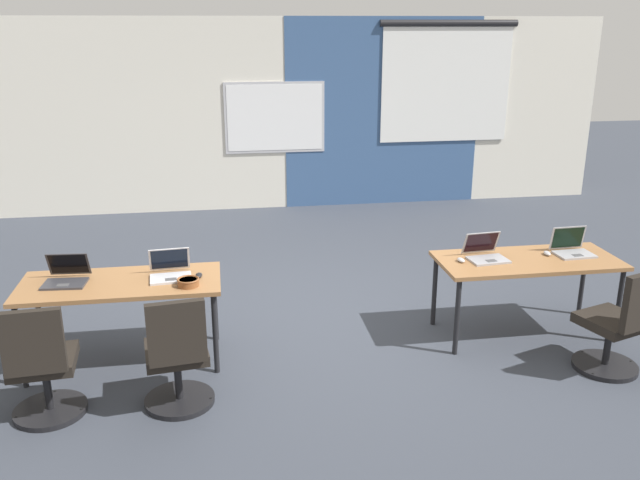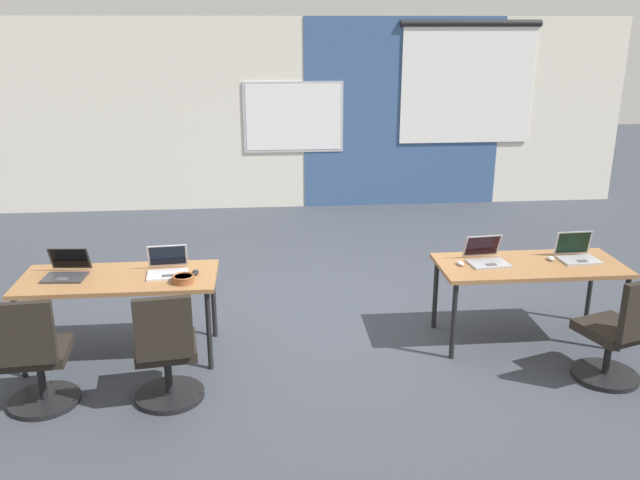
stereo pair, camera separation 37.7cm
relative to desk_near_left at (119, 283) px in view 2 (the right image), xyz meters
name	(u,v)px [view 2 (the right image)]	position (x,y,z in m)	size (l,w,h in m)	color
ground_plane	(323,318)	(1.75, 0.60, -0.66)	(24.00, 24.00, 0.00)	#383D47
back_wall_assembly	(301,114)	(1.82, 4.80, 0.75)	(10.00, 0.27, 2.80)	silver
desk_near_left	(119,283)	(0.00, 0.00, 0.00)	(1.60, 0.70, 0.72)	olive
desk_near_right	(529,270)	(3.50, 0.00, 0.00)	(1.60, 0.70, 0.72)	olive
laptop_near_left_inner	(168,268)	(0.40, 0.04, 0.11)	(0.35, 0.34, 0.22)	silver
mouse_near_left_inner	(195,272)	(0.63, 0.00, 0.08)	(0.07, 0.11, 0.03)	black
chair_near_left_inner	(167,357)	(0.47, -0.79, -0.28)	(0.52, 0.56, 0.92)	black
laptop_near_right_end	(577,254)	(3.95, 0.07, 0.11)	(0.34, 0.29, 0.24)	#9E9EA3
mouse_near_right_end	(551,258)	(3.71, 0.07, 0.08)	(0.07, 0.11, 0.03)	#B2B2B7
chair_near_right_end	(618,338)	(3.92, -0.79, -0.28)	(0.56, 0.61, 0.92)	black
laptop_near_left_end	(66,271)	(-0.42, 0.05, 0.11)	(0.35, 0.34, 0.22)	#333338
chair_near_left_end	(36,362)	(-0.46, -0.78, -0.28)	(0.52, 0.55, 0.92)	black
laptop_near_right_inner	(486,257)	(3.13, 0.06, 0.11)	(0.36, 0.34, 0.22)	#9E9EA3
mouse_near_right_inner	(460,263)	(2.88, 0.01, 0.08)	(0.06, 0.10, 0.03)	#B2B2B7
snack_bowl	(183,278)	(0.55, -0.18, 0.10)	(0.18, 0.18, 0.06)	brown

